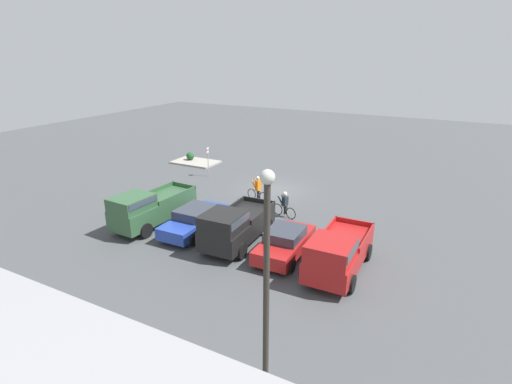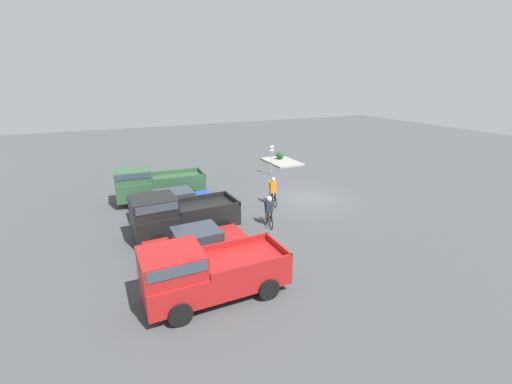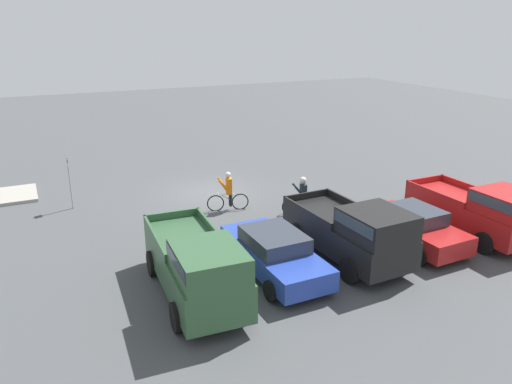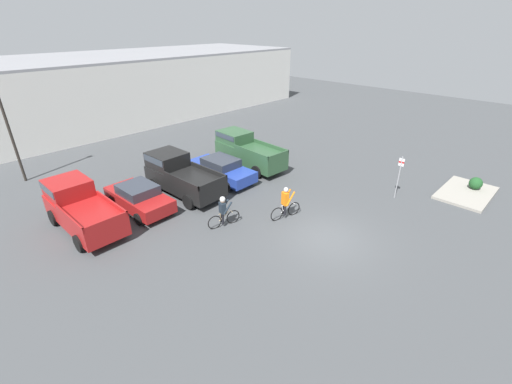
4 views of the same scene
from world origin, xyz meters
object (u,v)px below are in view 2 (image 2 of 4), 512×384
Objects in this scene: sedan_1 at (174,203)px; shrub at (280,155)px; cyclist_1 at (269,210)px; sedan_0 at (197,245)px; pickup_truck_1 at (177,214)px; pickup_truck_0 at (204,271)px; cyclist_0 at (273,191)px; fire_lane_sign at (272,157)px; pickup_truck_2 at (155,184)px.

sedan_1 is 15.43m from shrub.
cyclist_1 is 2.34× the size of shrub.
pickup_truck_1 is at bearing 3.91° from sedan_0.
sedan_1 is at bearing -8.63° from pickup_truck_1.
cyclist_1 is (4.82, -5.06, -0.26)m from pickup_truck_0.
sedan_1 is 2.66× the size of cyclist_0.
sedan_0 is 1.72× the size of fire_lane_sign.
pickup_truck_0 is 2.88m from sedan_0.
cyclist_0 is 6.95m from fire_lane_sign.
sedan_1 is 2.78× the size of cyclist_1.
sedan_1 reaches higher than sedan_0.
sedan_1 is at bearing -2.42° from sedan_0.
pickup_truck_2 is (2.82, 0.58, 0.42)m from sedan_1.
sedan_0 is at bearing -176.09° from pickup_truck_1.
sedan_1 is 10.60m from fire_lane_sign.
pickup_truck_1 is at bearing -3.42° from pickup_truck_0.
pickup_truck_1 is at bearing 80.80° from cyclist_1.
cyclist_0 is at bearing -52.63° from sedan_0.
fire_lane_sign is (8.90, -4.84, 0.67)m from cyclist_1.
pickup_truck_2 is at bearing -0.94° from pickup_truck_0.
pickup_truck_1 is 2.88m from sedan_1.
sedan_1 is (8.40, -0.76, -0.37)m from pickup_truck_0.
shrub is at bearing -39.65° from sedan_0.
cyclist_0 is (4.76, -6.23, 0.14)m from sedan_0.
cyclist_1 reaches higher than sedan_0.
pickup_truck_0 is 16.93m from fire_lane_sign.
pickup_truck_0 is 8.45m from sedan_1.
sedan_0 is 7.84m from cyclist_0.
pickup_truck_0 is at bearing 174.82° from sedan_1.
cyclist_1 is at bearing 151.46° from fire_lane_sign.
cyclist_1 reaches higher than shrub.
sedan_1 is (5.60, -0.24, 0.01)m from sedan_0.
cyclist_1 is 15.23m from shrub.
pickup_truck_1 reaches higher than cyclist_0.
pickup_truck_1 is 0.94× the size of pickup_truck_2.
pickup_truck_2 is (8.42, 0.34, 0.43)m from sedan_0.
cyclist_1 reaches higher than sedan_1.
pickup_truck_0 is at bearing 144.19° from fire_lane_sign.
sedan_0 is 2.82m from pickup_truck_1.
fire_lane_sign is (8.13, -9.57, 0.37)m from pickup_truck_1.
fire_lane_sign reaches higher than cyclist_1.
shrub is at bearing -62.70° from pickup_truck_2.
sedan_1 is 0.86× the size of pickup_truck_2.
cyclist_1 is 0.68× the size of fire_lane_sign.
sedan_0 is 0.83× the size of pickup_truck_1.
cyclist_0 is (-0.84, -5.99, 0.13)m from sedan_1.
sedan_1 is at bearing 50.21° from cyclist_1.
pickup_truck_1 is at bearing 171.37° from sedan_1.
cyclist_0 is 1.05× the size of cyclist_1.
pickup_truck_2 is 2.20× the size of fire_lane_sign.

